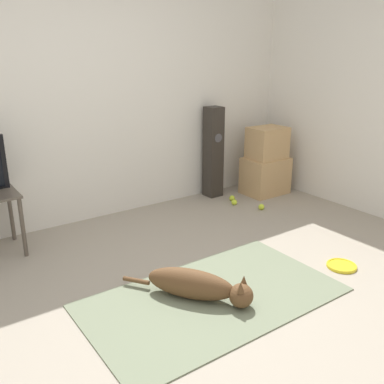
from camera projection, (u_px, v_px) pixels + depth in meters
name	position (u px, v px, depth m)	size (l,w,h in m)	color
ground_plane	(204.00, 314.00, 2.88)	(12.00, 12.00, 0.00)	#9E9384
wall_back	(75.00, 95.00, 4.10)	(8.00, 0.06, 2.55)	silver
area_rug	(213.00, 297.00, 3.06)	(1.84, 1.03, 0.01)	slate
dog	(198.00, 285.00, 3.01)	(0.62, 0.83, 0.22)	brown
frisbee	(342.00, 266.00, 3.50)	(0.24, 0.24, 0.03)	yellow
cardboard_box_lower	(265.00, 176.00, 5.24)	(0.52, 0.39, 0.45)	tan
cardboard_box_upper	(267.00, 143.00, 5.11)	(0.44, 0.33, 0.37)	tan
floor_speaker	(213.00, 152.00, 5.06)	(0.18, 0.19, 1.07)	#2D2823
tennis_ball_by_boxes	(234.00, 202.00, 4.89)	(0.07, 0.07, 0.07)	#C6E033
tennis_ball_near_speaker	(232.00, 198.00, 5.02)	(0.07, 0.07, 0.07)	#C6E033
tennis_ball_loose_on_carpet	(261.00, 207.00, 4.74)	(0.07, 0.07, 0.07)	#C6E033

